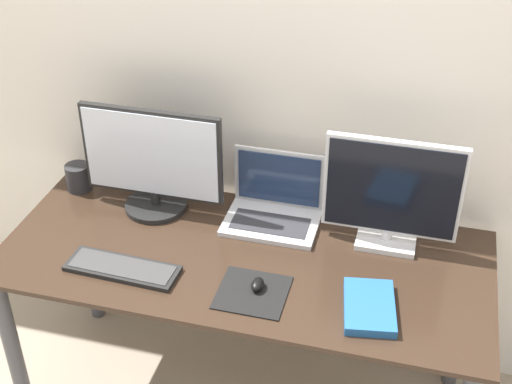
{
  "coord_description": "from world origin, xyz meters",
  "views": [
    {
      "loc": [
        0.53,
        -1.47,
        2.21
      ],
      "look_at": [
        0.01,
        0.47,
        0.9
      ],
      "focal_mm": 50.0,
      "sensor_mm": 36.0,
      "label": 1
    }
  ],
  "objects_px": {
    "monitor_left": "(152,163)",
    "book": "(369,307)",
    "monitor_right": "(392,194)",
    "keyboard": "(122,268)",
    "mug": "(78,177)",
    "mouse": "(257,284)",
    "laptop": "(275,204)"
  },
  "relations": [
    {
      "from": "monitor_right",
      "to": "mouse",
      "type": "xyz_separation_m",
      "value": [
        -0.37,
        -0.35,
        -0.18
      ]
    },
    {
      "from": "laptop",
      "to": "book",
      "type": "distance_m",
      "value": 0.57
    },
    {
      "from": "monitor_right",
      "to": "keyboard",
      "type": "distance_m",
      "value": 0.92
    },
    {
      "from": "monitor_right",
      "to": "mug",
      "type": "distance_m",
      "value": 1.19
    },
    {
      "from": "monitor_left",
      "to": "keyboard",
      "type": "height_order",
      "value": "monitor_left"
    },
    {
      "from": "mouse",
      "to": "mug",
      "type": "height_order",
      "value": "mug"
    },
    {
      "from": "monitor_left",
      "to": "book",
      "type": "distance_m",
      "value": 0.93
    },
    {
      "from": "laptop",
      "to": "book",
      "type": "xyz_separation_m",
      "value": [
        0.4,
        -0.4,
        -0.04
      ]
    },
    {
      "from": "mug",
      "to": "laptop",
      "type": "bearing_deg",
      "value": 0.31
    },
    {
      "from": "laptop",
      "to": "book",
      "type": "bearing_deg",
      "value": -45.57
    },
    {
      "from": "monitor_left",
      "to": "monitor_right",
      "type": "bearing_deg",
      "value": 0.01
    },
    {
      "from": "mug",
      "to": "monitor_left",
      "type": "bearing_deg",
      "value": -7.11
    },
    {
      "from": "laptop",
      "to": "mug",
      "type": "bearing_deg",
      "value": -179.69
    },
    {
      "from": "monitor_left",
      "to": "keyboard",
      "type": "relative_size",
      "value": 1.36
    },
    {
      "from": "monitor_left",
      "to": "book",
      "type": "xyz_separation_m",
      "value": [
        0.84,
        -0.36,
        -0.18
      ]
    },
    {
      "from": "book",
      "to": "mug",
      "type": "relative_size",
      "value": 2.46
    },
    {
      "from": "monitor_left",
      "to": "book",
      "type": "bearing_deg",
      "value": -23.21
    },
    {
      "from": "monitor_right",
      "to": "keyboard",
      "type": "height_order",
      "value": "monitor_right"
    },
    {
      "from": "book",
      "to": "mug",
      "type": "xyz_separation_m",
      "value": [
        -1.17,
        0.4,
        0.04
      ]
    },
    {
      "from": "laptop",
      "to": "keyboard",
      "type": "height_order",
      "value": "laptop"
    },
    {
      "from": "mouse",
      "to": "mug",
      "type": "distance_m",
      "value": 0.9
    },
    {
      "from": "monitor_left",
      "to": "mouse",
      "type": "height_order",
      "value": "monitor_left"
    },
    {
      "from": "monitor_right",
      "to": "mouse",
      "type": "distance_m",
      "value": 0.54
    },
    {
      "from": "monitor_left",
      "to": "monitor_right",
      "type": "relative_size",
      "value": 1.14
    },
    {
      "from": "keyboard",
      "to": "monitor_right",
      "type": "bearing_deg",
      "value": 24.54
    },
    {
      "from": "keyboard",
      "to": "mug",
      "type": "distance_m",
      "value": 0.55
    },
    {
      "from": "book",
      "to": "mug",
      "type": "height_order",
      "value": "mug"
    },
    {
      "from": "mouse",
      "to": "laptop",
      "type": "bearing_deg",
      "value": 95.99
    },
    {
      "from": "monitor_right",
      "to": "mouse",
      "type": "height_order",
      "value": "monitor_right"
    },
    {
      "from": "mouse",
      "to": "book",
      "type": "bearing_deg",
      "value": -0.97
    },
    {
      "from": "keyboard",
      "to": "book",
      "type": "relative_size",
      "value": 1.49
    },
    {
      "from": "monitor_right",
      "to": "laptop",
      "type": "height_order",
      "value": "monitor_right"
    }
  ]
}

